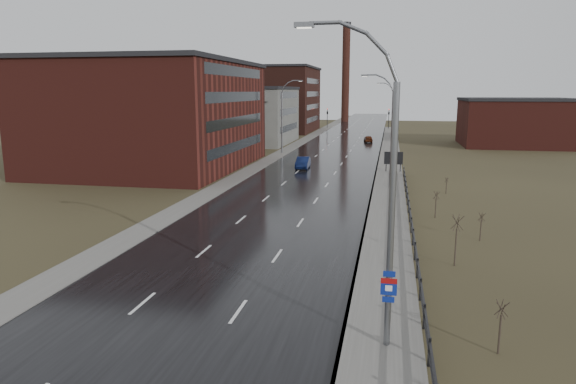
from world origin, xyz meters
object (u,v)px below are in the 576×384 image
at_px(streetlight_main, 383,193).
at_px(billboard, 393,159).
at_px(car_far, 368,139).
at_px(car_near, 303,163).

height_order(streetlight_main, billboard, streetlight_main).
relative_size(streetlight_main, car_far, 3.21).
relative_size(streetlight_main, billboard, 4.73).
bearing_deg(billboard, car_near, 174.13).
xyz_separation_m(billboard, car_far, (-4.62, 37.09, -1.08)).
bearing_deg(car_far, car_near, 72.57).
bearing_deg(car_near, billboard, -8.65).
relative_size(billboard, car_near, 0.58).
height_order(streetlight_main, car_near, streetlight_main).
height_order(car_near, car_far, car_near).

